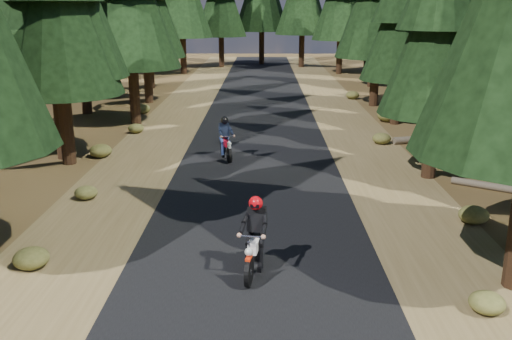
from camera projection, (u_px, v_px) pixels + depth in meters
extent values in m
plane|color=#453318|center=(255.00, 222.00, 15.96)|extent=(120.00, 120.00, 0.00)
cube|color=black|center=(257.00, 172.00, 20.76)|extent=(6.00, 100.00, 0.01)
cube|color=brown|center=(132.00, 172.00, 20.82)|extent=(3.20, 100.00, 0.01)
cube|color=brown|center=(384.00, 173.00, 20.71)|extent=(3.20, 100.00, 0.01)
cylinder|color=black|center=(63.00, 94.00, 21.25)|extent=(0.51, 0.51, 5.34)
cone|color=black|center=(55.00, 1.00, 20.33)|extent=(4.54, 4.54, 6.68)
cylinder|color=black|center=(433.00, 114.00, 19.57)|extent=(0.48, 0.48, 4.52)
cone|color=black|center=(441.00, 30.00, 18.79)|extent=(3.84, 3.84, 5.65)
cylinder|color=black|center=(57.00, 77.00, 21.87)|extent=(0.56, 0.56, 6.43)
cylinder|color=black|center=(471.00, 84.00, 22.16)|extent=(0.53, 0.53, 5.84)
cylinder|color=black|center=(4.00, 79.00, 24.88)|extent=(0.52, 0.52, 5.56)
cylinder|color=black|center=(133.00, 68.00, 28.61)|extent=(0.53, 0.53, 5.72)
cylinder|color=black|center=(397.00, 80.00, 28.77)|extent=(0.48, 0.48, 4.51)
cone|color=black|center=(401.00, 23.00, 28.00)|extent=(3.83, 3.83, 5.64)
cylinder|color=black|center=(83.00, 56.00, 31.40)|extent=(0.55, 0.55, 6.37)
cylinder|color=black|center=(451.00, 56.00, 31.09)|extent=(0.56, 0.56, 6.47)
cylinder|color=black|center=(147.00, 57.00, 35.22)|extent=(0.53, 0.53, 5.64)
cylinder|color=black|center=(376.00, 57.00, 34.04)|extent=(0.53, 0.53, 5.83)
cylinder|color=black|center=(96.00, 55.00, 37.67)|extent=(0.52, 0.52, 5.45)
cone|color=black|center=(92.00, 2.00, 36.73)|extent=(4.63, 4.63, 6.81)
cylinder|color=black|center=(431.00, 61.00, 38.39)|extent=(0.48, 0.48, 4.61)
cone|color=black|center=(435.00, 17.00, 37.60)|extent=(3.92, 3.92, 5.77)
cylinder|color=black|center=(150.00, 58.00, 41.84)|extent=(0.48, 0.48, 4.42)
cone|color=black|center=(148.00, 19.00, 41.08)|extent=(3.76, 3.76, 5.52)
cylinder|color=black|center=(373.00, 48.00, 42.37)|extent=(0.53, 0.53, 5.76)
cylinder|color=black|center=(118.00, 50.00, 46.95)|extent=(0.49, 0.49, 4.75)
cone|color=black|center=(116.00, 13.00, 46.14)|extent=(4.04, 4.04, 5.93)
cylinder|color=black|center=(423.00, 45.00, 45.86)|extent=(0.53, 0.53, 5.66)
cone|color=black|center=(426.00, 0.00, 44.88)|extent=(4.81, 4.81, 7.07)
cylinder|color=black|center=(57.00, 49.00, 36.39)|extent=(0.56, 0.56, 6.40)
cylinder|color=black|center=(446.00, 49.00, 39.96)|extent=(0.54, 0.54, 6.00)
cylinder|color=black|center=(183.00, 37.00, 50.73)|extent=(0.56, 0.56, 6.40)
cylinder|color=black|center=(340.00, 40.00, 50.61)|extent=(0.54, 0.54, 6.00)
cylinder|color=black|center=(155.00, 34.00, 53.60)|extent=(0.57, 0.57, 6.80)
cylinder|color=black|center=(368.00, 36.00, 53.40)|extent=(0.56, 0.56, 6.40)
cylinder|color=black|center=(221.00, 36.00, 56.52)|extent=(0.54, 0.54, 6.00)
cylinder|color=black|center=(302.00, 34.00, 56.36)|extent=(0.56, 0.56, 6.40)
cylinder|color=black|center=(262.00, 31.00, 59.24)|extent=(0.57, 0.57, 6.80)
cylinder|color=black|center=(113.00, 43.00, 49.96)|extent=(0.52, 0.52, 5.60)
cone|color=black|center=(110.00, 1.00, 48.99)|extent=(4.76, 4.76, 7.00)
cylinder|color=black|center=(410.00, 40.00, 49.57)|extent=(0.54, 0.54, 6.00)
cylinder|color=#4C4233|center=(454.00, 137.00, 25.75)|extent=(5.89, 2.04, 0.32)
ellipsoid|color=#474C1E|center=(142.00, 109.00, 32.16)|extent=(0.93, 0.93, 0.56)
ellipsoid|color=#474C1E|center=(101.00, 151.00, 22.81)|extent=(0.89, 0.89, 0.53)
ellipsoid|color=#474C1E|center=(382.00, 138.00, 25.05)|extent=(0.82, 0.82, 0.49)
ellipsoid|color=#474C1E|center=(439.00, 149.00, 22.96)|extent=(1.05, 1.05, 0.63)
ellipsoid|color=#474C1E|center=(86.00, 193.00, 17.84)|extent=(0.71, 0.71, 0.43)
ellipsoid|color=#474C1E|center=(388.00, 115.00, 29.90)|extent=(1.16, 1.16, 0.70)
ellipsoid|color=#474C1E|center=(353.00, 95.00, 37.27)|extent=(0.87, 0.87, 0.52)
ellipsoid|color=#474C1E|center=(474.00, 215.00, 15.83)|extent=(0.83, 0.83, 0.50)
ellipsoid|color=#474C1E|center=(31.00, 258.00, 13.11)|extent=(0.82, 0.82, 0.49)
ellipsoid|color=#474C1E|center=(136.00, 128.00, 27.22)|extent=(0.76, 0.76, 0.45)
ellipsoid|color=#474C1E|center=(487.00, 303.00, 11.20)|extent=(0.71, 0.71, 0.43)
cube|color=black|center=(254.00, 224.00, 12.59)|extent=(0.43, 0.30, 0.57)
sphere|color=#AD060D|center=(254.00, 206.00, 12.48)|extent=(0.37, 0.37, 0.32)
cube|color=black|center=(226.00, 131.00, 22.29)|extent=(0.42, 0.32, 0.54)
sphere|color=black|center=(225.00, 121.00, 22.18)|extent=(0.37, 0.37, 0.30)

